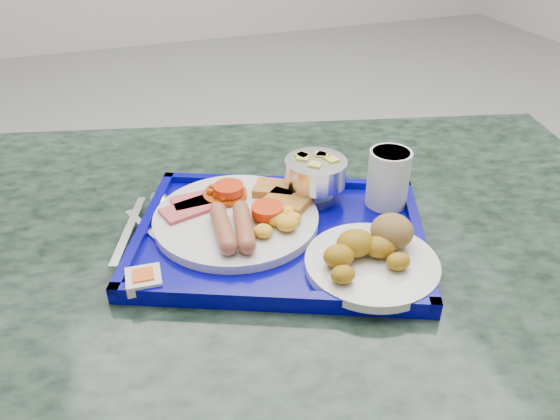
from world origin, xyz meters
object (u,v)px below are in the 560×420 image
at_px(tray, 280,236).
at_px(bread_plate, 373,254).
at_px(table, 251,342).
at_px(fruit_bowl, 315,172).
at_px(main_plate, 241,215).
at_px(juice_cup, 388,176).

bearing_deg(tray, bread_plate, -50.24).
relative_size(table, tray, 2.92).
relative_size(bread_plate, fruit_bowl, 1.82).
distance_m(bread_plate, fruit_bowl, 0.19).
bearing_deg(main_plate, fruit_bowl, 13.77).
relative_size(table, juice_cup, 16.12).
distance_m(tray, bread_plate, 0.14).
bearing_deg(juice_cup, fruit_bowl, 150.16).
height_order(fruit_bowl, juice_cup, juice_cup).
distance_m(tray, juice_cup, 0.19).
distance_m(main_plate, fruit_bowl, 0.14).
bearing_deg(bread_plate, main_plate, 131.06).
distance_m(table, main_plate, 0.23).
distance_m(main_plate, bread_plate, 0.21).
height_order(tray, bread_plate, bread_plate).
xyz_separation_m(table, main_plate, (0.00, 0.03, 0.23)).
height_order(main_plate, fruit_bowl, fruit_bowl).
bearing_deg(table, fruit_bowl, 26.16).
bearing_deg(table, main_plate, 86.71).
xyz_separation_m(bread_plate, juice_cup, (0.09, 0.13, 0.03)).
relative_size(main_plate, juice_cup, 2.72).
relative_size(fruit_bowl, juice_cup, 1.09).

